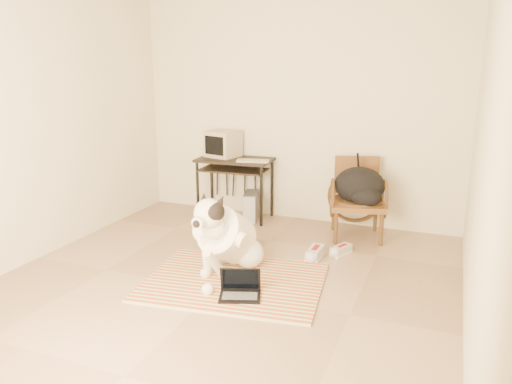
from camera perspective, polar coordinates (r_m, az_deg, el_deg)
The scene contains 15 objects.
floor at distance 4.44m, azimuth -4.57°, elevation -11.13°, with size 4.50×4.50×0.00m, color #9A7B5E.
wall_back at distance 6.12m, azimuth 4.64°, elevation 9.25°, with size 4.50×4.50×0.00m, color beige.
wall_left at distance 5.24m, azimuth -25.05°, elevation 6.99°, with size 4.50×4.50×0.00m, color beige.
wall_right at distance 3.62m, azimuth 24.72°, elevation 4.08°, with size 4.50×4.50×0.00m, color beige.
rug at distance 4.57m, azimuth -2.55°, elevation -10.20°, with size 1.71×1.39×0.02m.
dog at distance 4.68m, azimuth -3.37°, elevation -5.24°, with size 0.56×1.19×0.85m.
laptop at distance 4.27m, azimuth -1.83°, elevation -11.03°, with size 0.40×0.35×0.24m.
computer_desk at distance 6.19m, azimuth -2.48°, elevation 2.84°, with size 0.94×0.55×0.76m.
crt_monitor at distance 6.30m, azimuth -3.81°, elevation 5.52°, with size 0.43×0.42×0.32m.
desk_keyboard at distance 5.98m, azimuth -0.36°, elevation 3.58°, with size 0.38×0.14×0.03m, color tan.
pc_tower at distance 6.21m, azimuth -0.56°, elevation -1.65°, with size 0.25×0.41×0.35m.
rattan_chair at distance 5.70m, azimuth 11.49°, elevation -0.69°, with size 0.71×0.70×0.88m.
backpack at distance 5.57m, azimuth 11.88°, elevation 0.53°, with size 0.55×0.49×0.41m.
sneaker_left at distance 5.11m, azimuth 6.76°, elevation -7.01°, with size 0.13×0.32×0.11m.
sneaker_right at distance 5.25m, azimuth 9.69°, elevation -6.60°, with size 0.20×0.28×0.09m.
Camera 1 is at (1.80, -3.57, 1.94)m, focal length 35.00 mm.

